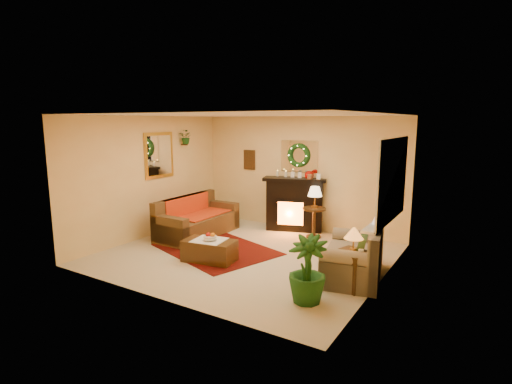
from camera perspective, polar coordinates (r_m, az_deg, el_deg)
The scene contains 31 objects.
floor at distance 7.65m, azimuth -1.39°, elevation -8.91°, with size 5.00×5.00×0.00m, color beige.
ceiling at distance 7.23m, azimuth -1.48°, elevation 10.96°, with size 5.00×5.00×0.00m, color white.
wall_back at distance 9.28m, azimuth 6.18°, elevation 2.66°, with size 5.00×5.00×0.00m, color #EFD88C.
wall_front at distance 5.61m, azimuth -14.08°, elevation -2.45°, with size 5.00×5.00×0.00m, color #EFD88C.
wall_left at distance 8.93m, azimuth -15.02°, elevation 2.09°, with size 4.50×4.50×0.00m, color #EFD88C.
wall_right at distance 6.34m, azimuth 17.86°, elevation -1.21°, with size 4.50×4.50×0.00m, color #EFD88C.
area_rug at distance 7.96m, azimuth -5.69°, elevation -8.14°, with size 2.24×1.68×0.01m, color maroon.
sofa at distance 8.86m, azimuth -8.30°, elevation -3.46°, with size 0.87×1.98×0.85m, color #3A2C1C.
red_throw at distance 9.03m, azimuth -7.98°, elevation -3.04°, with size 0.86×1.40×0.02m, color red.
fireplace at distance 9.22m, azimuth 5.55°, elevation -2.11°, with size 1.26×0.40×1.16m, color black.
poinsettia at distance 8.96m, azimuth 7.60°, elevation 2.37°, with size 0.20×0.20×0.20m, color #B00800.
mantel_candle_a at distance 9.32m, azimuth 3.09°, elevation 2.49°, with size 0.06×0.06×0.17m, color white.
mantel_candle_b at distance 9.19m, azimuth 4.29°, elevation 2.38°, with size 0.07×0.07×0.20m, color white.
mantel_mirror at distance 9.22m, azimuth 6.17°, elevation 5.12°, with size 0.92×0.02×0.72m, color white.
wreath at distance 9.18m, azimuth 6.06°, elevation 5.22°, with size 0.55×0.55×0.11m, color #194719.
wall_art at distance 9.88m, azimuth -0.95°, elevation 4.63°, with size 0.32×0.03×0.48m, color #381E11.
gold_mirror at distance 9.07m, azimuth -13.68°, elevation 5.13°, with size 0.03×0.84×1.00m, color gold.
hanging_plant at distance 9.51m, azimuth -9.91°, elevation 6.81°, with size 0.33×0.28×0.36m, color #194719.
loveseat at distance 6.68m, azimuth 13.75°, elevation -8.26°, with size 0.85×1.46×0.85m, color #7C695A.
window_frame at distance 6.83m, azimuth 18.97°, elevation 1.64°, with size 0.03×1.86×1.36m, color white.
window_glass at distance 6.84m, azimuth 18.84°, elevation 1.65°, with size 0.02×1.70×1.22m, color black.
window_sill at distance 6.98m, azimuth 17.81°, elevation -3.81°, with size 0.22×1.86×0.04m, color white.
mini_tree at distance 6.54m, azimuth 17.12°, elevation -3.18°, with size 0.19×0.19×0.28m, color white.
sill_plant at distance 7.63m, azimuth 18.93°, elevation -1.07°, with size 0.27×0.22×0.50m, color #245F2D.
side_table_round at distance 8.73m, azimuth 8.26°, elevation -4.38°, with size 0.50×0.50×0.65m, color #3D1B11.
lamp_cream at distance 8.62m, azimuth 8.40°, elevation -0.79°, with size 0.31×0.31×0.47m, color #FFDDA5.
end_table_square at distance 6.31m, azimuth 13.49°, elevation -10.81°, with size 0.46×0.46×0.56m, color #3E1B0F.
lamp_tiffany at distance 6.15m, azimuth 13.76°, elevation -6.70°, with size 0.29×0.29×0.43m, color #FFA50A.
coffee_table at distance 7.29m, azimuth -6.66°, elevation -8.20°, with size 0.92×0.51×0.39m, color black.
fruit_bowl at distance 7.18m, azimuth -6.59°, elevation -6.47°, with size 0.24×0.24×0.05m, color white.
floor_palm at distance 5.65m, azimuth 7.33°, elevation -11.16°, with size 1.59×1.59×2.85m, color #2A5728.
Camera 1 is at (3.95, -6.06, 2.49)m, focal length 28.00 mm.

